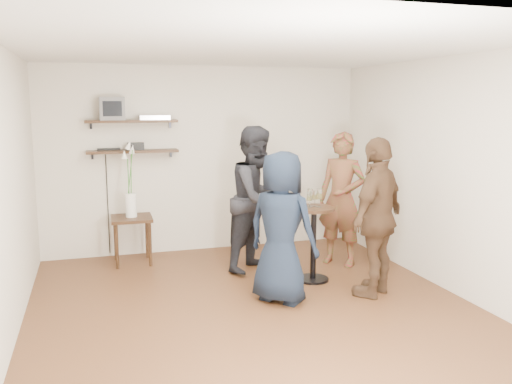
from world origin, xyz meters
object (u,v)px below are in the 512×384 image
(person_dark, at_px, (258,199))
(person_brown, at_px, (377,217))
(person_plaid, at_px, (341,199))
(person_navy, at_px, (281,227))
(dvd_deck, at_px, (154,117))
(crt_monitor, at_px, (112,109))
(radio, at_px, (136,146))
(side_table, at_px, (132,225))
(drinks_table, at_px, (314,234))

(person_dark, bearing_deg, person_brown, -91.48)
(person_plaid, height_order, person_dark, person_dark)
(person_navy, bearing_deg, dvd_deck, -16.49)
(person_dark, bearing_deg, crt_monitor, 109.43)
(dvd_deck, distance_m, person_dark, 1.82)
(radio, xyz_separation_m, person_dark, (1.39, -1.03, -0.61))
(side_table, relative_size, person_plaid, 0.36)
(person_plaid, height_order, person_navy, person_plaid)
(person_brown, bearing_deg, drinks_table, -90.00)
(drinks_table, xyz_separation_m, person_dark, (-0.50, 0.62, 0.34))
(drinks_table, distance_m, person_navy, 0.83)
(person_plaid, height_order, person_brown, person_brown)
(dvd_deck, relative_size, person_navy, 0.25)
(dvd_deck, bearing_deg, person_brown, -47.63)
(person_plaid, relative_size, person_dark, 0.95)
(person_brown, bearing_deg, radio, -80.21)
(dvd_deck, distance_m, radio, 0.46)
(person_dark, bearing_deg, person_plaid, -44.10)
(dvd_deck, distance_m, side_table, 1.46)
(drinks_table, bearing_deg, person_plaid, 40.68)
(crt_monitor, xyz_separation_m, side_table, (0.18, -0.31, -1.50))
(person_navy, height_order, person_brown, person_brown)
(radio, height_order, person_dark, person_dark)
(person_plaid, xyz_separation_m, person_brown, (-0.14, -1.16, 0.00))
(dvd_deck, height_order, drinks_table, dvd_deck)
(dvd_deck, bearing_deg, person_dark, -42.47)
(side_table, relative_size, person_dark, 0.34)
(radio, relative_size, person_brown, 0.13)
(crt_monitor, relative_size, person_plaid, 0.19)
(dvd_deck, xyz_separation_m, person_brown, (2.10, -2.30, -1.03))
(person_plaid, bearing_deg, radio, -155.17)
(side_table, height_order, person_dark, person_dark)
(dvd_deck, xyz_separation_m, radio, (-0.26, 0.00, -0.38))
(radio, distance_m, person_navy, 2.64)
(drinks_table, distance_m, person_plaid, 0.85)
(radio, xyz_separation_m, drinks_table, (1.89, -1.65, -0.95))
(person_navy, bearing_deg, crt_monitor, -5.97)
(drinks_table, height_order, person_dark, person_dark)
(crt_monitor, height_order, side_table, crt_monitor)
(person_brown, bearing_deg, person_navy, -42.02)
(crt_monitor, distance_m, person_dark, 2.26)
(crt_monitor, bearing_deg, dvd_deck, 0.00)
(crt_monitor, distance_m, person_brown, 3.69)
(crt_monitor, bearing_deg, drinks_table, -37.25)
(person_navy, distance_m, person_brown, 1.07)
(drinks_table, distance_m, person_dark, 0.86)
(radio, xyz_separation_m, person_navy, (1.30, -2.19, -0.71))
(person_dark, bearing_deg, side_table, 115.30)
(person_dark, bearing_deg, person_navy, -133.50)
(side_table, relative_size, person_navy, 0.39)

